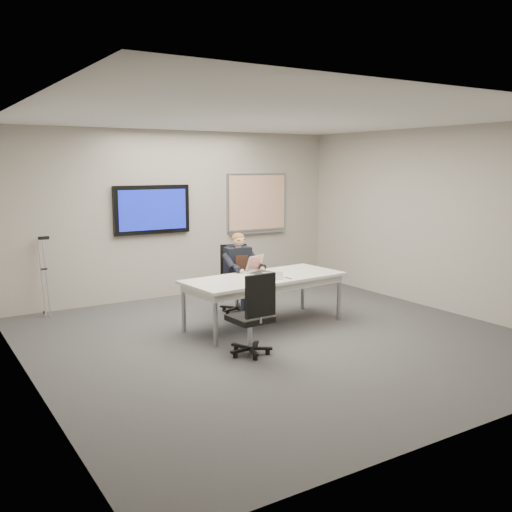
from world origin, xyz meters
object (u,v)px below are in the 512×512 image
office_chair_near (252,330)px  seated_person (243,283)px  office_chair_far (236,291)px  conference_table (264,282)px  laptop (258,269)px

office_chair_near → seated_person: seated_person is taller
office_chair_far → seated_person: bearing=-76.1°
office_chair_near → seated_person: (0.84, 1.61, 0.18)m
office_chair_far → seated_person: seated_person is taller
conference_table → office_chair_far: (0.04, 0.85, -0.30)m
conference_table → seated_person: (0.03, 0.62, -0.12)m
office_chair_far → laptop: size_ratio=2.33×
office_chair_near → laptop: size_ratio=2.28×
office_chair_near → seated_person: bearing=-121.1°
laptop → office_chair_far: bearing=69.9°
office_chair_far → laptop: 0.73m
office_chair_near → conference_table: bearing=-132.8°
conference_table → office_chair_far: 0.90m
conference_table → laptop: bearing=71.5°
office_chair_far → seated_person: 0.29m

